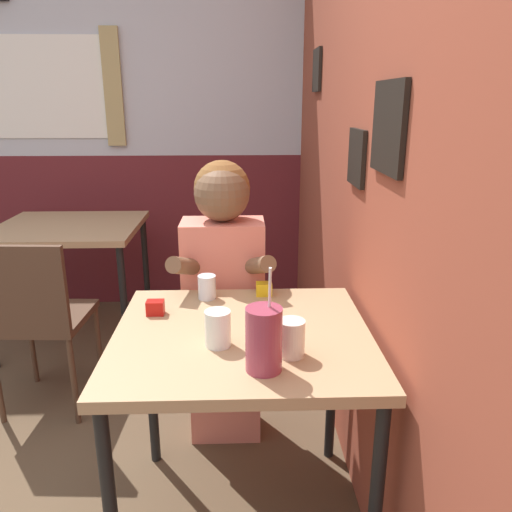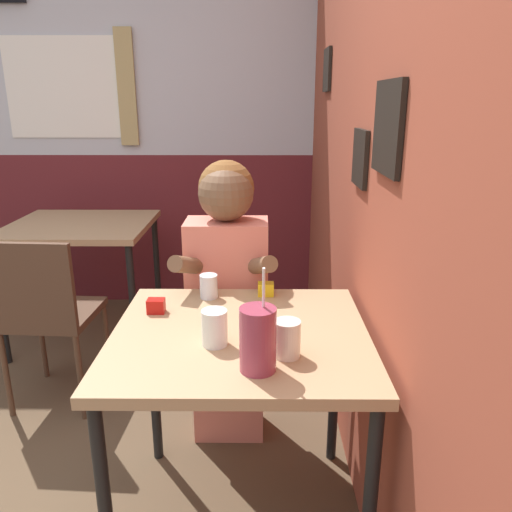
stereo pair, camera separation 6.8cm
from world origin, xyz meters
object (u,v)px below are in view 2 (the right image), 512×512
chair_near_window (46,309)px  person_seated (228,294)px  background_table (81,236)px  main_table (240,355)px  cocktail_pitcher (258,339)px

chair_near_window → person_seated: 0.92m
person_seated → background_table: bearing=135.0°
chair_near_window → main_table: bearing=-33.9°
cocktail_pitcher → person_seated: bearing=99.8°
main_table → person_seated: (-0.07, 0.53, 0.00)m
person_seated → cocktail_pitcher: person_seated is taller
chair_near_window → cocktail_pitcher: cocktail_pitcher is taller
chair_near_window → cocktail_pitcher: bearing=-40.2°
main_table → background_table: bearing=124.8°
main_table → background_table: 1.81m
chair_near_window → person_seated: person_seated is taller
person_seated → cocktail_pitcher: (0.13, -0.76, 0.17)m
cocktail_pitcher → chair_near_window: bearing=136.6°
person_seated → cocktail_pitcher: bearing=-80.2°
main_table → chair_near_window: size_ratio=0.94×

